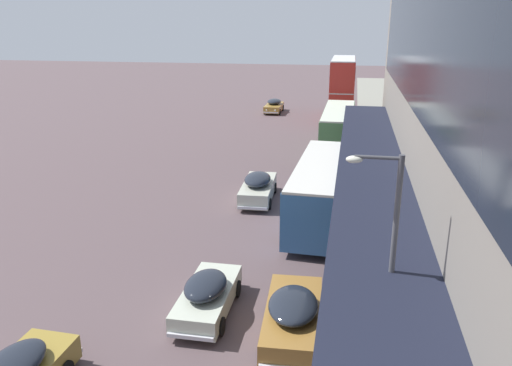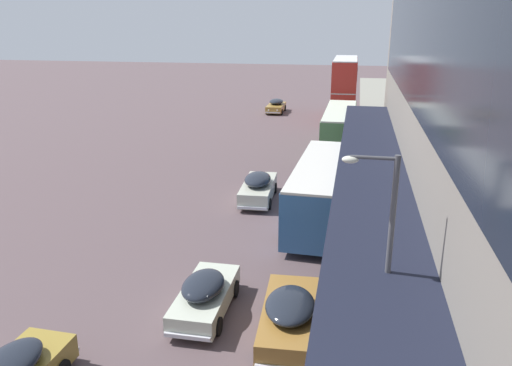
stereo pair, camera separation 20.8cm
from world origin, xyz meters
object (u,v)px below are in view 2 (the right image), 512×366
Objects in this scene: sedan_oncoming_rear at (290,315)px; sedan_second_mid at (205,294)px; transit_bus_kerbside_rear at (321,188)px; sedan_oncoming_front at (276,106)px; street_lamp at (383,252)px; transit_bus_kerbside_front at (339,127)px; transit_bus_kerbside_far at (344,87)px; sedan_second_near at (258,187)px.

sedan_second_mid is (-3.17, 0.75, -0.02)m from sedan_oncoming_rear.
sedan_oncoming_front is at bearing 103.09° from transit_bus_kerbside_rear.
transit_bus_kerbside_front is at bearing 94.44° from street_lamp.
sedan_second_mid is 0.89× the size of sedan_oncoming_front.
sedan_oncoming_front is (-7.87, 16.46, -1.11)m from transit_bus_kerbside_front.
street_lamp reaches higher than transit_bus_kerbside_far.
transit_bus_kerbside_far is at bearing 93.10° from street_lamp.
sedan_oncoming_front is 45.50m from street_lamp.
street_lamp is (10.03, -44.26, 3.26)m from sedan_oncoming_front.
street_lamp is (2.26, -41.60, 0.55)m from transit_bus_kerbside_far.
street_lamp is at bearing -85.56° from transit_bus_kerbside_front.
transit_bus_kerbside_front reaches higher than sedan_second_mid.
sedan_oncoming_rear is (3.60, -12.83, -0.06)m from sedan_second_near.
sedan_oncoming_rear is 0.99× the size of sedan_oncoming_front.
sedan_second_near is 30.21m from sedan_oncoming_front.
transit_bus_kerbside_far is 27.74m from sedan_second_near.
sedan_oncoming_rear is at bearing -74.32° from sedan_second_near.
transit_bus_kerbside_rear is at bearing -90.45° from transit_bus_kerbside_far.
transit_bus_kerbside_far reaches higher than sedan_second_near.
transit_bus_kerbside_far is 2.11× the size of sedan_oncoming_rear.
sedan_oncoming_front is (-4.18, 42.06, 0.02)m from sedan_second_mid.
sedan_second_near is at bearing 147.25° from transit_bus_kerbside_rear.
transit_bus_kerbside_rear is at bearing -76.91° from sedan_oncoming_front.
transit_bus_kerbside_front is 1.06× the size of transit_bus_kerbside_far.
sedan_second_mid is 0.65× the size of street_lamp.
transit_bus_kerbside_far is at bearing 90.41° from transit_bus_kerbside_front.
sedan_second_near is (-4.12, -13.52, -1.05)m from transit_bus_kerbside_front.
sedan_oncoming_front is at bearing 102.76° from street_lamp.
sedan_second_near is 1.14× the size of sedan_second_mid.
transit_bus_kerbside_far is 8.65m from sedan_oncoming_front.
sedan_second_near reaches higher than sedan_oncoming_rear.
transit_bus_kerbside_far is 2.09× the size of sedan_oncoming_front.
transit_bus_kerbside_front reaches higher than sedan_second_near.
sedan_oncoming_rear is (-0.18, -10.40, -1.06)m from transit_bus_kerbside_rear.
sedan_oncoming_rear is (-0.42, -40.15, -2.70)m from transit_bus_kerbside_far.
street_lamp is at bearing -78.13° from transit_bus_kerbside_rear.
sedan_oncoming_rear is at bearing -13.30° from sedan_second_mid.
transit_bus_kerbside_front is 2.24× the size of sedan_oncoming_rear.
street_lamp reaches higher than transit_bus_kerbside_rear.
sedan_second_near is 13.33m from sedan_oncoming_rear.
sedan_oncoming_rear is 0.72× the size of street_lamp.
street_lamp is (2.49, -11.85, 2.20)m from transit_bus_kerbside_rear.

